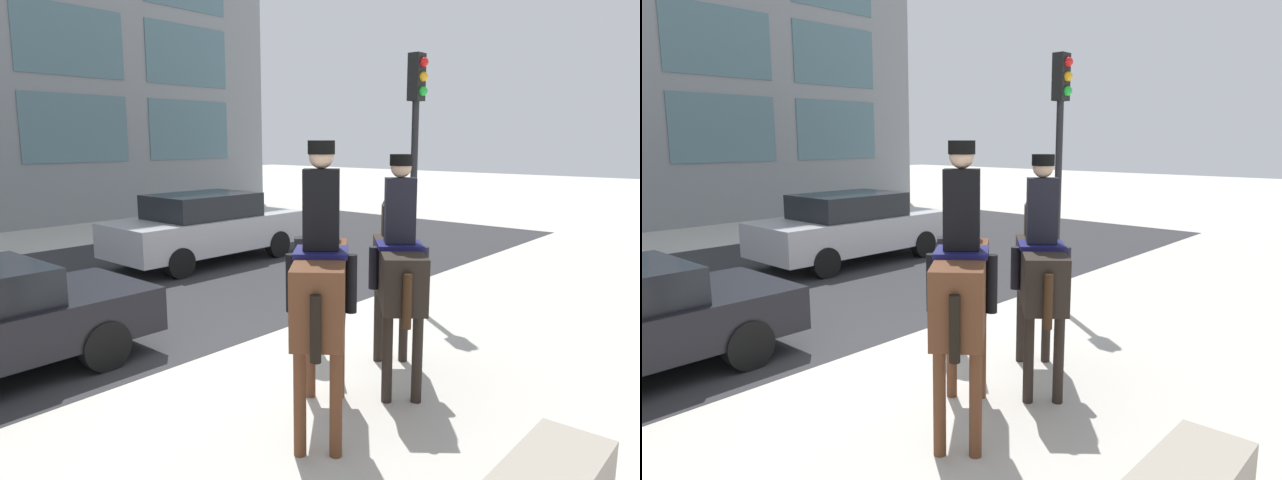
% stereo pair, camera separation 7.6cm
% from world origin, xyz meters
% --- Properties ---
extents(ground_plane, '(80.00, 80.00, 0.00)m').
position_xyz_m(ground_plane, '(0.00, 0.00, 0.00)').
color(ground_plane, beige).
extents(road_surface, '(25.00, 8.50, 0.01)m').
position_xyz_m(road_surface, '(0.00, 4.75, 0.00)').
color(road_surface, '#2D2D30').
rests_on(road_surface, ground_plane).
extents(mounted_horse_lead, '(1.75, 1.44, 2.69)m').
position_xyz_m(mounted_horse_lead, '(-0.62, -1.71, 1.40)').
color(mounted_horse_lead, '#59331E').
rests_on(mounted_horse_lead, ground_plane).
extents(mounted_horse_companion, '(1.68, 1.47, 2.54)m').
position_xyz_m(mounted_horse_companion, '(0.69, -1.69, 1.33)').
color(mounted_horse_companion, black).
rests_on(mounted_horse_companion, ground_plane).
extents(pedestrian_bystander, '(0.61, 0.86, 1.70)m').
position_xyz_m(pedestrian_bystander, '(0.67, -0.43, 1.00)').
color(pedestrian_bystander, black).
rests_on(pedestrian_bystander, ground_plane).
extents(street_car_far_lane, '(4.38, 1.90, 1.53)m').
position_xyz_m(street_car_far_lane, '(3.28, 5.00, 0.79)').
color(street_car_far_lane, '#B7B7BC').
rests_on(street_car_far_lane, ground_plane).
extents(traffic_light, '(0.24, 0.29, 4.01)m').
position_xyz_m(traffic_light, '(3.36, -0.25, 2.69)').
color(traffic_light, black).
rests_on(traffic_light, ground_plane).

